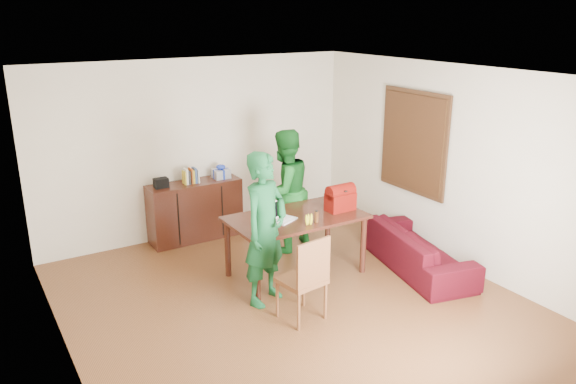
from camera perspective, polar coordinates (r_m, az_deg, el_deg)
room at (r=6.42m, az=0.06°, el=-0.50°), size 5.20×5.70×2.90m
table at (r=7.27m, az=0.82°, el=-3.24°), size 1.75×1.00×0.82m
chair at (r=6.41m, az=1.46°, el=-10.39°), size 0.51×0.50×1.01m
person_near at (r=6.54m, az=-2.32°, el=-3.78°), size 0.79×0.68×1.84m
person_far at (r=8.01m, az=-0.36°, el=0.11°), size 0.97×0.82×1.78m
laptop at (r=7.07m, az=-0.43°, el=-2.58°), size 0.37×0.33×0.22m
bananas at (r=6.94m, az=2.14°, el=-3.14°), size 0.17×0.14×0.05m
bottle at (r=7.01m, az=2.91°, el=-2.48°), size 0.06×0.06×0.16m
red_bag at (r=7.44m, az=5.34°, el=-0.82°), size 0.38×0.22×0.28m
sofa at (r=7.81m, az=12.98°, el=-5.63°), size 1.15×2.04×0.56m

